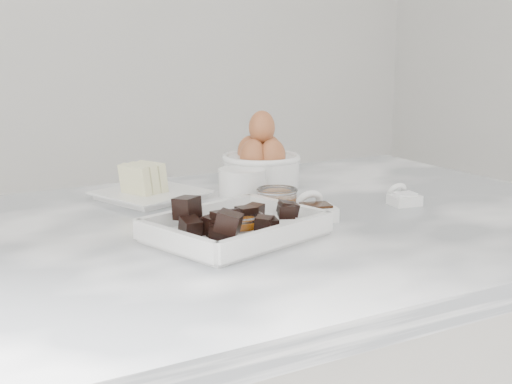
% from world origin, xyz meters
% --- Properties ---
extents(marble_slab, '(1.20, 0.80, 0.04)m').
position_xyz_m(marble_slab, '(0.00, 0.00, 0.92)').
color(marble_slab, white).
rests_on(marble_slab, cabinet).
extents(chocolate_dish, '(0.28, 0.24, 0.06)m').
position_xyz_m(chocolate_dish, '(-0.07, -0.07, 0.96)').
color(chocolate_dish, white).
rests_on(chocolate_dish, marble_slab).
extents(butter_plate, '(0.21, 0.21, 0.07)m').
position_xyz_m(butter_plate, '(-0.09, 0.23, 0.96)').
color(butter_plate, white).
rests_on(butter_plate, marble_slab).
extents(sugar_ramekin, '(0.09, 0.09, 0.05)m').
position_xyz_m(sugar_ramekin, '(0.07, 0.17, 0.97)').
color(sugar_ramekin, white).
rests_on(sugar_ramekin, marble_slab).
extents(egg_bowl, '(0.15, 0.15, 0.15)m').
position_xyz_m(egg_bowl, '(0.15, 0.23, 0.99)').
color(egg_bowl, white).
rests_on(egg_bowl, marble_slab).
extents(honey_bowl, '(0.07, 0.07, 0.03)m').
position_xyz_m(honey_bowl, '(0.09, 0.07, 0.96)').
color(honey_bowl, white).
rests_on(honey_bowl, marble_slab).
extents(zest_bowl, '(0.07, 0.07, 0.03)m').
position_xyz_m(zest_bowl, '(-0.06, -0.06, 0.96)').
color(zest_bowl, white).
rests_on(zest_bowl, marble_slab).
extents(vanilla_spoon, '(0.07, 0.09, 0.05)m').
position_xyz_m(vanilla_spoon, '(0.09, -0.03, 0.96)').
color(vanilla_spoon, white).
rests_on(vanilla_spoon, marble_slab).
extents(salt_spoon, '(0.05, 0.07, 0.04)m').
position_xyz_m(salt_spoon, '(0.28, -0.03, 0.95)').
color(salt_spoon, white).
rests_on(salt_spoon, marble_slab).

